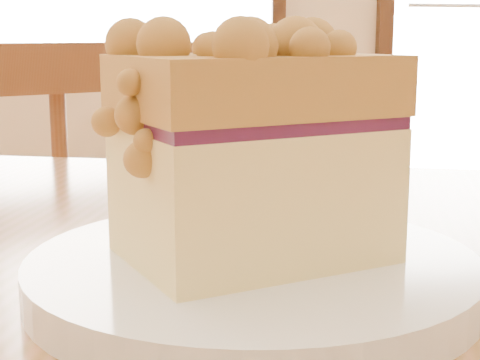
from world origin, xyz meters
name	(u,v)px	position (x,y,z in m)	size (l,w,h in m)	color
cafe_chair_main	(31,350)	(-0.07, 0.75, 0.44)	(0.52, 0.52, 0.88)	brown
plate	(253,274)	(0.09, 0.09, 0.76)	(0.22, 0.22, 0.02)	white
cake_slice	(253,144)	(0.09, 0.09, 0.82)	(0.14, 0.12, 0.12)	#FEE88F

